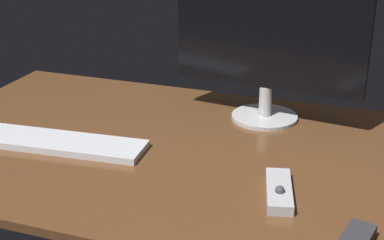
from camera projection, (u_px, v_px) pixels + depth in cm
name	position (u px, v px, depth cm)	size (l,w,h in cm)	color
desk	(182.00, 152.00, 139.65)	(140.00, 84.00, 2.00)	brown
monitor	(269.00, 35.00, 147.80)	(51.83, 18.13, 42.26)	silver
keyboard	(62.00, 143.00, 139.95)	(42.13, 11.26, 1.69)	silver
media_remote	(279.00, 191.00, 117.41)	(8.90, 17.19, 3.54)	#B7B7BC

